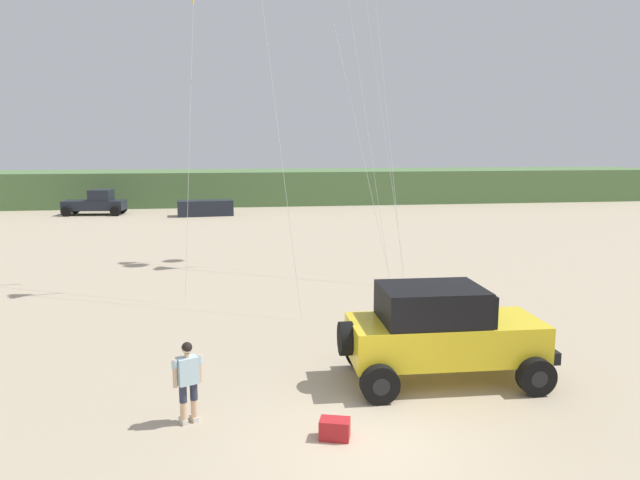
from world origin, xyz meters
TOP-DOWN VIEW (x-y plane):
  - ground_plane at (0.00, 0.00)m, footprint 220.00×220.00m
  - dune_ridge at (-5.59, 46.51)m, footprint 90.00×8.55m
  - jeep at (2.31, 2.65)m, footprint 4.89×2.50m
  - person_watching at (-3.35, 1.36)m, footprint 0.58×0.42m
  - cooler_box at (-0.61, 0.30)m, footprint 0.64×0.51m
  - distant_pickup at (-12.97, 38.42)m, footprint 4.74×2.72m
  - distant_sedan at (-4.47, 36.52)m, footprint 4.36×2.14m

SIDE VIEW (x-z plane):
  - ground_plane at x=0.00m, z-range 0.00..0.00m
  - cooler_box at x=-0.61m, z-range 0.00..0.38m
  - distant_sedan at x=-4.47m, z-range 0.00..1.20m
  - person_watching at x=-3.35m, z-range 0.10..1.77m
  - distant_pickup at x=-12.97m, z-range -0.05..1.93m
  - jeep at x=2.31m, z-range 0.07..2.33m
  - dune_ridge at x=-5.59m, z-range 0.00..3.05m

